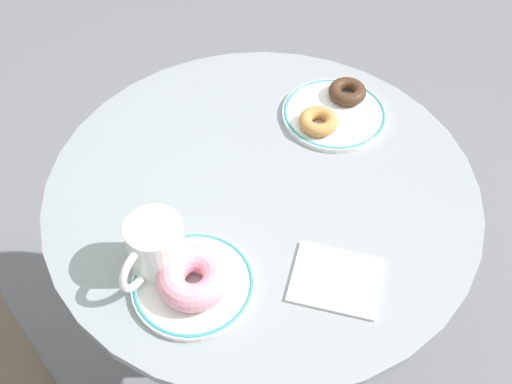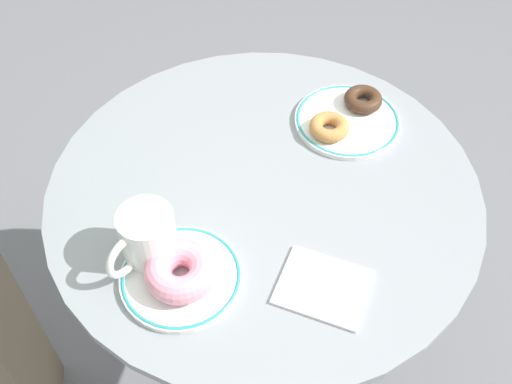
% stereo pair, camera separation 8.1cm
% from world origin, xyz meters
% --- Properties ---
extents(ground_plane, '(7.00, 7.00, 0.02)m').
position_xyz_m(ground_plane, '(0.00, 0.00, -0.01)').
color(ground_plane, slate).
extents(cafe_table, '(0.78, 0.78, 0.75)m').
position_xyz_m(cafe_table, '(0.00, 0.00, 0.51)').
color(cafe_table, gray).
rests_on(cafe_table, ground).
extents(plate_left, '(0.19, 0.19, 0.01)m').
position_xyz_m(plate_left, '(-0.23, -0.03, 0.76)').
color(plate_left, white).
rests_on(plate_left, cafe_table).
extents(plate_right, '(0.20, 0.20, 0.01)m').
position_xyz_m(plate_right, '(0.23, -0.01, 0.76)').
color(plate_right, white).
rests_on(plate_right, cafe_table).
extents(donut_pink_frosted, '(0.14, 0.14, 0.04)m').
position_xyz_m(donut_pink_frosted, '(-0.23, -0.03, 0.79)').
color(donut_pink_frosted, pink).
rests_on(donut_pink_frosted, plate_left).
extents(donut_chocolate, '(0.11, 0.11, 0.03)m').
position_xyz_m(donut_chocolate, '(0.28, -0.01, 0.78)').
color(donut_chocolate, '#422819').
rests_on(donut_chocolate, plate_right).
extents(donut_old_fashioned, '(0.09, 0.09, 0.03)m').
position_xyz_m(donut_old_fashioned, '(0.18, -0.01, 0.78)').
color(donut_old_fashioned, '#BC7F42').
rests_on(donut_old_fashioned, plate_right).
extents(paper_napkin, '(0.15, 0.17, 0.01)m').
position_xyz_m(paper_napkin, '(-0.10, -0.21, 0.76)').
color(paper_napkin, white).
rests_on(paper_napkin, cafe_table).
extents(coffee_mug, '(0.13, 0.09, 0.10)m').
position_xyz_m(coffee_mug, '(-0.23, 0.04, 0.80)').
color(coffee_mug, white).
rests_on(coffee_mug, cafe_table).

